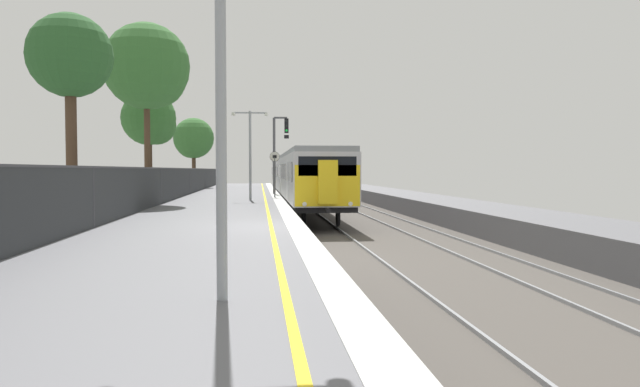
% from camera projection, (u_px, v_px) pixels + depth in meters
% --- Properties ---
extents(ground, '(17.40, 110.00, 1.21)m').
position_uv_depth(ground, '(370.00, 245.00, 17.82)').
color(ground, slate).
extents(commuter_train_at_platform, '(2.83, 40.50, 3.81)m').
position_uv_depth(commuter_train_at_platform, '(297.00, 175.00, 43.97)').
color(commuter_train_at_platform, '#B7B7BC').
rests_on(commuter_train_at_platform, ground).
extents(signal_gantry, '(1.10, 0.24, 5.30)m').
position_uv_depth(signal_gantry, '(278.00, 146.00, 40.46)').
color(signal_gantry, '#47474C').
rests_on(signal_gantry, ground).
extents(speed_limit_sign, '(0.59, 0.08, 2.76)m').
position_uv_depth(speed_limit_sign, '(275.00, 168.00, 35.53)').
color(speed_limit_sign, '#59595B').
rests_on(speed_limit_sign, ground).
extents(platform_lamp_near, '(2.00, 0.20, 4.91)m').
position_uv_depth(platform_lamp_near, '(221.00, 69.00, 7.43)').
color(platform_lamp_near, '#93999E').
rests_on(platform_lamp_near, ground).
extents(platform_lamp_mid, '(2.00, 0.20, 4.90)m').
position_uv_depth(platform_lamp_mid, '(250.00, 147.00, 32.36)').
color(platform_lamp_mid, '#93999E').
rests_on(platform_lamp_mid, ground).
extents(platform_back_fence, '(0.07, 99.00, 1.78)m').
position_uv_depth(platform_back_fence, '(93.00, 196.00, 16.92)').
color(platform_back_fence, '#282B2D').
rests_on(platform_back_fence, ground).
extents(background_tree_left, '(3.81, 3.81, 6.56)m').
position_uv_depth(background_tree_left, '(193.00, 140.00, 55.65)').
color(background_tree_left, '#473323').
rests_on(background_tree_left, ground).
extents(background_tree_centre, '(3.22, 3.22, 6.36)m').
position_uv_depth(background_tree_centre, '(151.00, 120.00, 35.07)').
color(background_tree_centre, '#473323').
rests_on(background_tree_centre, ground).
extents(background_tree_right, '(4.30, 4.30, 8.99)m').
position_uv_depth(background_tree_right, '(149.00, 70.00, 29.42)').
color(background_tree_right, '#473323').
rests_on(background_tree_right, ground).
extents(background_tree_back, '(3.00, 3.00, 7.28)m').
position_uv_depth(background_tree_back, '(70.00, 60.00, 21.07)').
color(background_tree_back, '#473323').
rests_on(background_tree_back, ground).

